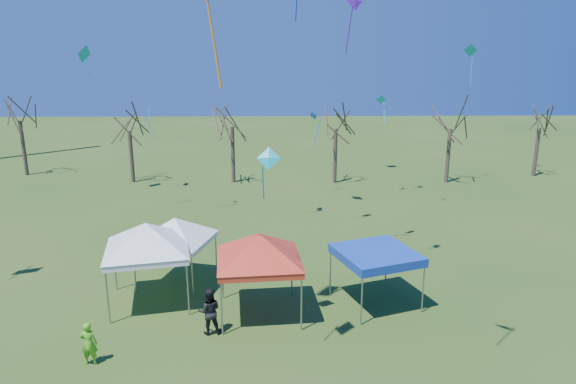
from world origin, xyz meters
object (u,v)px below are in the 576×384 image
(tree_4, at_px, (452,109))
(tent_white_mid, at_px, (175,222))
(tree_3, at_px, (336,109))
(tent_blue, at_px, (376,255))
(person_green, at_px, (89,343))
(tree_2, at_px, (232,106))
(tree_0, at_px, (17,101))
(tent_white_west, at_px, (146,229))
(tree_5, at_px, (542,110))
(tree_1, at_px, (128,112))
(tent_red, at_px, (259,239))
(person_dark, at_px, (209,311))

(tree_4, height_order, tent_white_mid, tree_4)
(tree_3, relative_size, tent_blue, 2.02)
(tent_white_mid, xyz_separation_m, person_green, (-1.83, -6.44, -2.19))
(tree_2, distance_m, tree_4, 17.73)
(tree_0, distance_m, tree_3, 27.09)
(tree_3, xyz_separation_m, tent_white_west, (-10.25, -20.89, -2.72))
(tree_5, bearing_deg, tree_1, -177.65)
(tree_5, distance_m, tent_blue, 29.78)
(tent_white_mid, distance_m, person_green, 7.05)
(tree_0, bearing_deg, tree_2, -9.24)
(tent_blue, height_order, person_green, tent_blue)
(tree_0, xyz_separation_m, tent_red, (21.39, -25.36, -3.21))
(tree_0, distance_m, tent_white_mid, 28.59)
(tree_3, bearing_deg, person_green, -113.84)
(tree_5, distance_m, tent_white_west, 36.21)
(tree_0, bearing_deg, tree_1, -15.18)
(tent_red, bearing_deg, tree_0, 130.14)
(tent_blue, bearing_deg, tent_red, -170.74)
(tree_5, distance_m, person_dark, 36.10)
(tree_0, xyz_separation_m, tent_blue, (26.29, -24.56, -4.27))
(tent_white_west, distance_m, tent_red, 4.89)
(tree_1, height_order, tree_5, tree_1)
(tree_0, distance_m, person_dark, 33.68)
(tree_5, distance_m, person_green, 40.22)
(tent_blue, bearing_deg, tree_4, 64.91)
(tree_2, bearing_deg, person_dark, -87.50)
(tree_3, bearing_deg, tree_1, 177.94)
(tree_3, distance_m, person_dark, 25.19)
(tent_white_mid, relative_size, tent_blue, 1.04)
(person_green, bearing_deg, tree_5, -136.39)
(tree_0, xyz_separation_m, person_dark, (19.52, -26.87, -5.56))
(tent_blue, height_order, person_dark, tent_blue)
(tree_1, relative_size, tree_4, 0.96)
(tent_red, height_order, tent_blue, tent_red)
(tree_4, distance_m, tent_white_west, 28.72)
(tent_white_west, relative_size, person_green, 2.91)
(tree_2, bearing_deg, tree_5, 3.70)
(tree_0, height_order, tent_white_mid, tree_0)
(tree_5, height_order, tent_red, tree_5)
(tent_blue, bearing_deg, tree_2, 109.91)
(tent_white_mid, xyz_separation_m, tent_red, (3.93, -3.00, 0.29))
(tree_3, height_order, tent_red, tree_3)
(tree_1, height_order, person_dark, tree_1)
(person_green, bearing_deg, tree_0, -61.44)
(tree_4, height_order, tent_blue, tree_4)
(tree_3, bearing_deg, tent_white_mid, -116.35)
(tent_blue, distance_m, person_dark, 7.26)
(tree_1, distance_m, tree_2, 8.42)
(tree_1, relative_size, person_dark, 4.08)
(tree_0, bearing_deg, tent_blue, -43.05)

